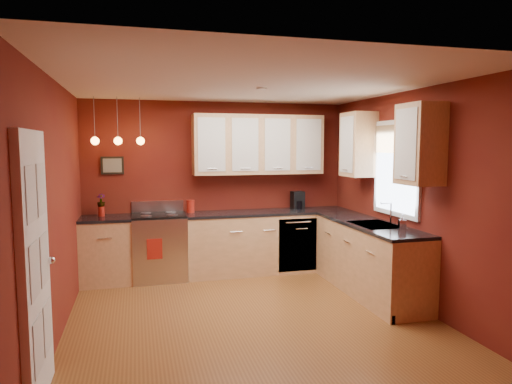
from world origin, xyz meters
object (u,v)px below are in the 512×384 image
object	(u,v)px
gas_range	(159,246)
soap_pump	(402,222)
coffee_maker	(298,201)
red_canister	(190,206)
sink	(375,226)

from	to	relation	value
gas_range	soap_pump	size ratio (longest dim) A/B	6.19
soap_pump	coffee_maker	bearing A→B (deg)	105.95
coffee_maker	gas_range	bearing A→B (deg)	178.56
gas_range	red_canister	world-z (taller)	red_canister
gas_range	coffee_maker	distance (m)	2.25
soap_pump	gas_range	bearing A→B (deg)	145.36
red_canister	sink	bearing A→B (deg)	-37.05
gas_range	soap_pump	xyz separation A→B (m)	(2.75, -1.90, 0.55)
sink	red_canister	bearing A→B (deg)	142.95
sink	coffee_maker	xyz separation A→B (m)	(-0.45, 1.63, 0.15)
red_canister	soap_pump	distance (m)	3.05
sink	soap_pump	size ratio (longest dim) A/B	3.91
gas_range	soap_pump	bearing A→B (deg)	-34.64
sink	red_canister	distance (m)	2.70
sink	coffee_maker	size ratio (longest dim) A/B	2.55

